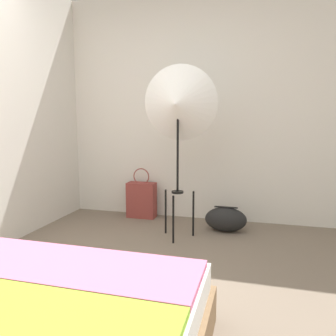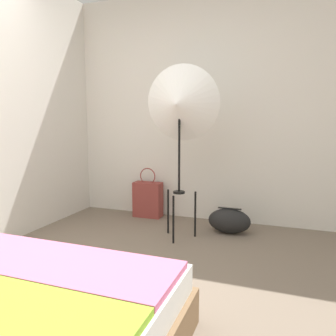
{
  "view_description": "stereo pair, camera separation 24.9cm",
  "coord_description": "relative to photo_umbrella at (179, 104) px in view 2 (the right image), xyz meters",
  "views": [
    {
      "loc": [
        1.02,
        -1.54,
        1.14
      ],
      "look_at": [
        0.24,
        1.32,
        0.72
      ],
      "focal_mm": 35.0,
      "sensor_mm": 36.0,
      "label": 1
    },
    {
      "loc": [
        1.26,
        -1.46,
        1.14
      ],
      "look_at": [
        0.24,
        1.32,
        0.72
      ],
      "focal_mm": 35.0,
      "sensor_mm": 36.0,
      "label": 2
    }
  ],
  "objects": [
    {
      "name": "ground_plane",
      "position": [
        -0.29,
        -1.52,
        -1.31
      ],
      "size": [
        14.0,
        14.0,
        0.0
      ],
      "primitive_type": "plane",
      "color": "#756656"
    },
    {
      "name": "wall_back",
      "position": [
        -0.29,
        0.74,
        -0.01
      ],
      "size": [
        8.0,
        0.05,
        2.6
      ],
      "color": "silver",
      "rests_on": "ground_plane"
    },
    {
      "name": "wall_side_left",
      "position": [
        -1.53,
        -0.52,
        -0.01
      ],
      "size": [
        0.05,
        8.0,
        2.6
      ],
      "color": "silver",
      "rests_on": "ground_plane"
    },
    {
      "name": "photo_umbrella",
      "position": [
        0.0,
        0.0,
        0.0
      ],
      "size": [
        0.74,
        0.32,
        1.69
      ],
      "color": "black",
      "rests_on": "ground_plane"
    },
    {
      "name": "tote_bag",
      "position": [
        -0.58,
        0.57,
        -1.09
      ],
      "size": [
        0.34,
        0.16,
        0.6
      ],
      "color": "brown",
      "rests_on": "ground_plane"
    },
    {
      "name": "duffel_bag",
      "position": [
        0.45,
        0.31,
        -1.18
      ],
      "size": [
        0.43,
        0.25,
        0.26
      ],
      "color": "black",
      "rests_on": "ground_plane"
    }
  ]
}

